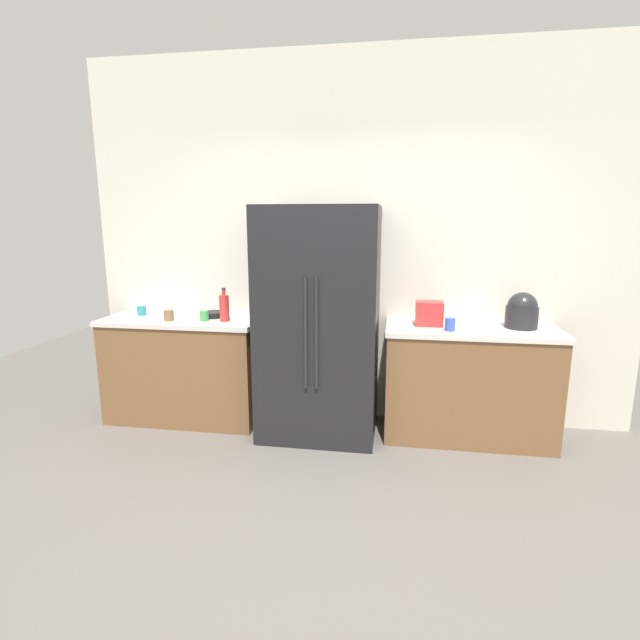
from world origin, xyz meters
TOP-DOWN VIEW (x-y plane):
  - ground_plane at (0.00, 0.00)m, footprint 9.31×9.31m
  - kitchen_back_panel at (0.00, 1.71)m, footprint 4.65×0.10m
  - counter_left at (-1.45, 1.36)m, footprint 1.35×0.60m
  - counter_right at (0.96, 1.36)m, footprint 1.34×0.60m
  - refrigerator at (-0.25, 1.28)m, footprint 0.93×0.74m
  - toaster at (0.62, 1.39)m, footprint 0.21×0.16m
  - rice_cooker at (1.33, 1.41)m, footprint 0.24×0.24m
  - bottle_a at (-1.04, 1.29)m, footprint 0.08×0.08m
  - cup_a at (-1.85, 1.41)m, footprint 0.08×0.08m
  - cup_b at (-1.22, 1.28)m, footprint 0.07×0.07m
  - cup_c at (-1.51, 1.23)m, footprint 0.08×0.08m
  - cup_d at (0.77, 1.22)m, footprint 0.08×0.08m
  - bowl_a at (-1.20, 1.44)m, footprint 0.20×0.20m

SIDE VIEW (x-z plane):
  - ground_plane at x=0.00m, z-range 0.00..0.00m
  - counter_left at x=-1.45m, z-range 0.00..0.91m
  - counter_right at x=0.96m, z-range 0.00..0.91m
  - refrigerator at x=-0.25m, z-range 0.00..1.85m
  - bowl_a at x=-1.20m, z-range 0.91..0.96m
  - cup_a at x=-1.85m, z-range 0.91..1.00m
  - cup_b at x=-1.22m, z-range 0.91..1.00m
  - cup_c at x=-1.51m, z-range 0.91..1.00m
  - cup_d at x=0.77m, z-range 0.91..1.01m
  - toaster at x=0.62m, z-range 0.91..1.11m
  - bottle_a at x=-1.04m, z-range 0.89..1.17m
  - rice_cooker at x=1.33m, z-range 0.90..1.18m
  - kitchen_back_panel at x=0.00m, z-range 0.00..3.10m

